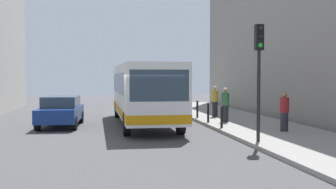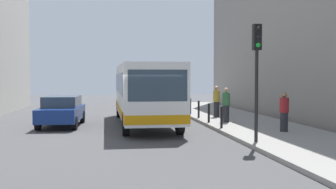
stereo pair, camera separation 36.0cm
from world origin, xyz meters
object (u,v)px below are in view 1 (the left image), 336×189
(traffic_light, at_px, (259,60))
(bollard_far, at_px, (197,109))
(bollard_farthest, at_px, (188,106))
(bollard_mid, at_px, (208,113))
(pedestrian_far_sidewalk, at_px, (215,101))
(bus, at_px, (143,91))
(car_beside_bus, at_px, (61,110))
(bollard_near, at_px, (222,117))
(pedestrian_mid_sidewalk, at_px, (225,105))
(pedestrian_near_signal, at_px, (284,112))

(traffic_light, bearing_deg, bollard_far, 90.66)
(traffic_light, distance_m, bollard_farthest, 11.30)
(bollard_mid, bearing_deg, pedestrian_far_sidewalk, 67.60)
(bus, relative_size, traffic_light, 2.69)
(bus, bearing_deg, bollard_far, -155.57)
(pedestrian_far_sidewalk, bearing_deg, bus, -157.29)
(car_beside_bus, bearing_deg, bollard_mid, 178.07)
(bollard_mid, bearing_deg, bollard_near, -90.00)
(car_beside_bus, relative_size, bollard_near, 4.74)
(bus, height_order, bollard_near, bus)
(traffic_light, relative_size, pedestrian_far_sidewalk, 2.34)
(car_beside_bus, xyz_separation_m, bollard_far, (7.24, 1.64, -0.16))
(bollard_far, relative_size, pedestrian_mid_sidewalk, 0.55)
(bollard_farthest, bearing_deg, bollard_far, -90.00)
(bollard_farthest, height_order, pedestrian_near_signal, pedestrian_near_signal)
(pedestrian_mid_sidewalk, bearing_deg, car_beside_bus, -23.31)
(traffic_light, xyz_separation_m, bollard_farthest, (-0.10, 11.05, -2.38))
(traffic_light, bearing_deg, car_beside_bus, 135.99)
(car_beside_bus, height_order, bollard_farthest, car_beside_bus)
(bollard_near, xyz_separation_m, bollard_far, (0.00, 4.64, 0.00))
(car_beside_bus, bearing_deg, bollard_far, -163.78)
(traffic_light, bearing_deg, bus, 114.29)
(bollard_near, bearing_deg, pedestrian_mid_sidewalk, 68.87)
(car_beside_bus, xyz_separation_m, traffic_light, (7.34, -7.09, 2.22))
(bollard_near, relative_size, pedestrian_mid_sidewalk, 0.55)
(bollard_far, bearing_deg, bollard_farthest, 90.00)
(bollard_far, distance_m, pedestrian_far_sidewalk, 1.27)
(bollard_near, distance_m, pedestrian_near_signal, 2.76)
(bollard_farthest, relative_size, pedestrian_far_sidewalk, 0.54)
(pedestrian_far_sidewalk, bearing_deg, bollard_far, -160.49)
(bus, relative_size, bollard_mid, 11.61)
(bollard_mid, bearing_deg, bollard_far, 90.00)
(pedestrian_mid_sidewalk, bearing_deg, bollard_near, 50.97)
(bus, relative_size, pedestrian_near_signal, 6.77)
(pedestrian_near_signal, bearing_deg, bus, -16.50)
(traffic_light, bearing_deg, pedestrian_far_sidewalk, 83.58)
(bollard_farthest, bearing_deg, bollard_mid, -90.00)
(car_beside_bus, distance_m, pedestrian_far_sidewalk, 8.62)
(bollard_farthest, xyz_separation_m, pedestrian_mid_sidewalk, (0.87, -4.73, 0.39))
(bus, bearing_deg, car_beside_bus, 2.31)
(bus, distance_m, bollard_near, 4.63)
(bollard_near, relative_size, pedestrian_far_sidewalk, 0.54)
(bus, xyz_separation_m, bollard_mid, (3.18, -0.86, -1.10))
(pedestrian_near_signal, relative_size, pedestrian_mid_sidewalk, 0.94)
(bollard_farthest, bearing_deg, bollard_near, -90.00)
(bus, xyz_separation_m, bollard_farthest, (3.18, 3.78, -1.10))
(bollard_farthest, distance_m, pedestrian_far_sidewalk, 2.25)
(bollard_farthest, distance_m, pedestrian_mid_sidewalk, 4.82)
(bus, relative_size, bollard_farthest, 11.61)
(bollard_far, bearing_deg, bollard_mid, -90.00)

